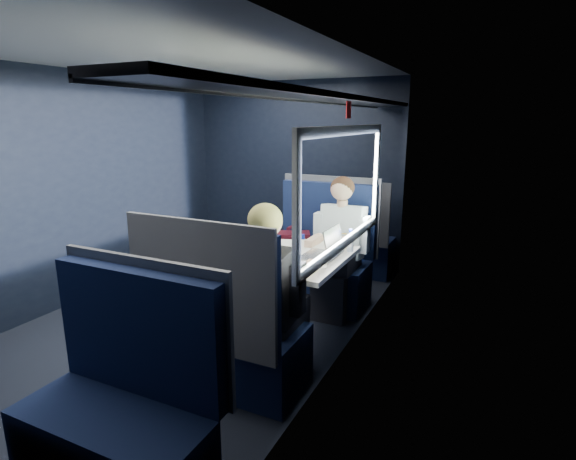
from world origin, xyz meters
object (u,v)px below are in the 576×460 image
at_px(seat_bay_near, 319,261).
at_px(man, 339,240).
at_px(woman, 269,288).
at_px(cup, 339,244).
at_px(seat_bay_far, 225,334).
at_px(bottle_small, 350,242).
at_px(seat_row_back, 123,414).
at_px(laptop, 326,249).
at_px(seat_row_front, 349,241).
at_px(table, 303,266).

xyz_separation_m(seat_bay_near, man, (0.27, -0.17, 0.29)).
height_order(woman, cup, woman).
relative_size(seat_bay_far, woman, 0.95).
bearing_deg(cup, seat_bay_far, -106.91).
bearing_deg(bottle_small, seat_row_back, -102.82).
xyz_separation_m(seat_row_back, laptop, (0.36, 1.85, 0.40)).
height_order(seat_row_front, seat_row_back, same).
bearing_deg(bottle_small, cup, 160.61).
height_order(table, woman, woman).
relative_size(woman, cup, 14.89).
relative_size(seat_bay_near, bottle_small, 6.46).
xyz_separation_m(man, woman, (0.00, -1.41, 0.01)).
bearing_deg(seat_row_back, cup, 80.15).
height_order(table, man, man).
distance_m(seat_row_back, bottle_small, 2.20).
bearing_deg(seat_row_front, table, -84.20).
height_order(seat_row_front, cup, seat_row_front).
bearing_deg(seat_row_front, woman, -84.30).
distance_m(laptop, bottle_small, 0.29).
height_order(woman, bottle_small, woman).
height_order(woman, laptop, woman).
height_order(seat_row_back, woman, woman).
relative_size(seat_bay_far, seat_row_front, 1.09).
bearing_deg(woman, seat_bay_near, 99.61).
height_order(table, seat_row_back, seat_row_back).
xyz_separation_m(seat_row_front, cup, (0.37, -1.44, 0.37)).
distance_m(man, woman, 1.41).
bearing_deg(man, seat_row_front, 102.83).
bearing_deg(table, bottle_small, 46.52).
bearing_deg(seat_row_back, seat_bay_far, 90.00).
height_order(table, bottle_small, bottle_small).
distance_m(seat_bay_near, woman, 1.63).
distance_m(seat_bay_far, bottle_small, 1.35).
relative_size(seat_row_front, seat_row_back, 1.00).
distance_m(man, cup, 0.37).
relative_size(seat_row_back, bottle_small, 5.95).
bearing_deg(woman, man, 90.00).
relative_size(seat_bay_near, seat_bay_far, 1.00).
relative_size(woman, laptop, 3.82).
xyz_separation_m(man, cup, (0.12, -0.35, 0.07)).
distance_m(woman, cup, 1.07).
relative_size(seat_row_front, cup, 13.06).
xyz_separation_m(bottle_small, cup, (-0.11, 0.04, -0.04)).
relative_size(table, seat_row_back, 0.86).
bearing_deg(seat_bay_near, cup, -52.98).
height_order(laptop, bottle_small, laptop).
bearing_deg(seat_bay_far, laptop, 68.75).
height_order(seat_row_front, man, man).
bearing_deg(table, laptop, 16.79).
distance_m(seat_bay_near, laptop, 0.98).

